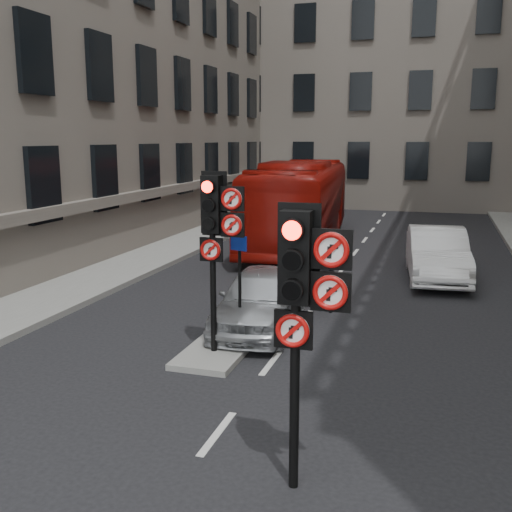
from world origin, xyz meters
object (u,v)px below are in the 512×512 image
Objects in this scene: car_white at (437,254)px; motorcycle at (291,297)px; car_silver at (260,299)px; info_sign at (239,273)px; bus_red at (300,203)px; signal_near at (303,288)px; car_pink at (297,232)px; motorcyclist at (326,281)px; signal_far at (216,223)px.

motorcycle is (-3.36, -5.30, -0.27)m from car_white.
car_silver is 1.54m from info_sign.
bus_red reaches higher than car_white.
car_pink is at bearing 103.29° from signal_near.
signal_near is 0.82× the size of car_pink.
motorcyclist is 3.41m from info_sign.
car_silver is 0.95× the size of car_pink.
signal_far reaches higher than signal_near.
signal_far reaches higher than car_silver.
signal_far is 0.29× the size of bus_red.
motorcycle is (-1.85, 7.04, -2.06)m from signal_near.
info_sign is (-1.26, -3.07, 0.77)m from motorcyclist.
signal_near is 17.03m from car_pink.
motorcyclist reaches higher than car_pink.
signal_far is at bearing 123.02° from signal_near.
signal_far reaches higher than car_white.
signal_near is 7.56m from motorcycle.
car_silver is at bearing 68.09° from motorcyclist.
signal_far is 12.71m from car_pink.
info_sign is at bearing -122.68° from car_white.
motorcyclist reaches higher than motorcycle.
car_white is 2.14× the size of info_sign.
motorcycle is (2.14, -10.32, -1.18)m from bus_red.
car_silver is 0.34× the size of bus_red.
car_pink reaches higher than motorcycle.
signal_far reaches higher than car_pink.
signal_far is 0.86× the size of car_silver.
car_pink is 2.72× the size of motorcyclist.
bus_red is at bearing 102.94° from signal_near.
motorcyclist is at bearing 98.22° from signal_near.
car_silver is at bearing -111.63° from motorcycle.
car_white is 3.01× the size of motorcyclist.
car_white reaches higher than car_silver.
car_white is 1.11× the size of car_pink.
car_silver is at bearing -86.55° from bus_red.
bus_red is at bearing 116.28° from info_sign.
car_pink is 1.39m from bus_red.
signal_near is 17.83m from bus_red.
motorcyclist reaches higher than car_silver.
car_pink is (-1.29, 12.47, -2.07)m from signal_far.
signal_near is 0.74× the size of car_white.
car_pink is 9.09m from motorcyclist.
bus_red is at bearing 132.08° from car_white.
motorcyclist is (2.86, -9.55, -0.90)m from bus_red.
bus_red reaches higher than car_pink.
car_white is at bearing 60.15° from motorcycle.
motorcycle is at bearing 104.72° from signal_near.
car_silver is 1.14m from motorcycle.
info_sign is at bearing 116.73° from signal_near.
bus_red is 10.60m from motorcycle.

